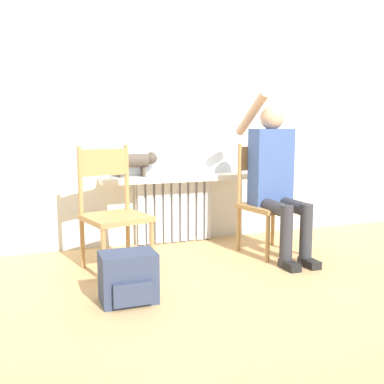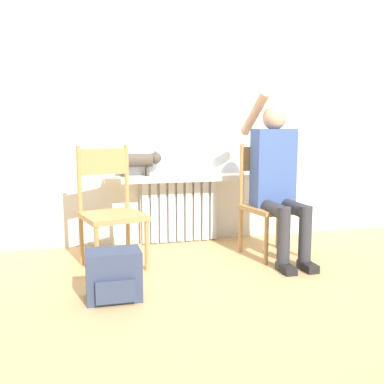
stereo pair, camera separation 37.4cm
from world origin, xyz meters
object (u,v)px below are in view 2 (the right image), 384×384
cat (139,160)px  backpack (114,275)px  person (277,176)px  chair_left (110,208)px  chair_right (270,201)px

cat → backpack: cat is taller
backpack → person: bearing=23.3°
person → backpack: bearing=-156.7°
chair_left → cat: 0.70m
chair_right → backpack: (-1.38, -0.71, -0.31)m
chair_right → backpack: bearing=-163.2°
chair_right → person: person is taller
chair_left → cat: bearing=45.5°
person → backpack: (-1.39, -0.60, -0.53)m
person → cat: person is taller
cat → backpack: 1.44m
chair_left → cat: chair_left is taller
backpack → chair_right: bearing=27.2°
chair_left → cat: (0.30, 0.54, 0.32)m
chair_right → person: (0.01, -0.11, 0.23)m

